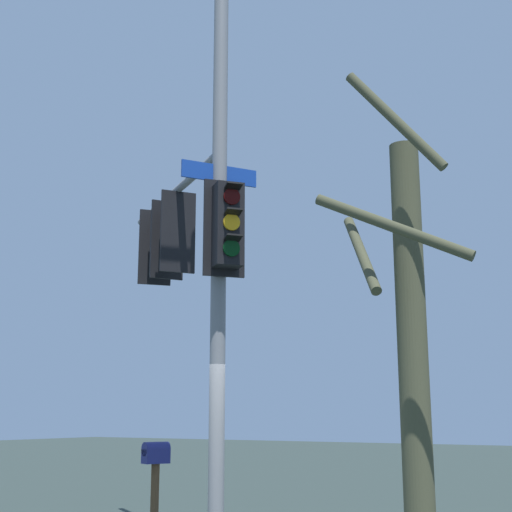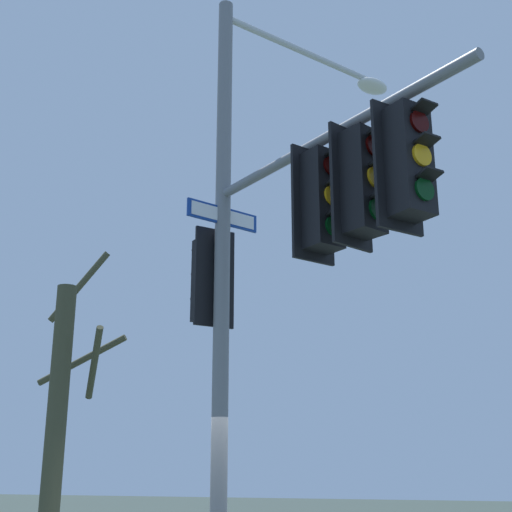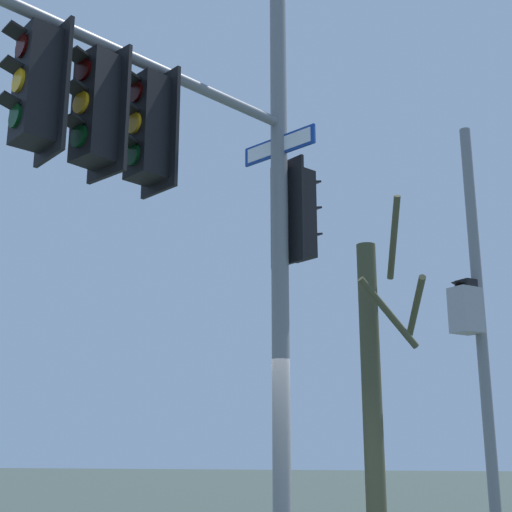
# 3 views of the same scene
# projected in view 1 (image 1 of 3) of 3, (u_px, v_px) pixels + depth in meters

# --- Properties ---
(main_signal_pole_assembly) EXTENTS (5.11, 3.96, 8.32)m
(main_signal_pole_assembly) POSITION_uv_depth(u_px,v_px,m) (182.00, 217.00, 10.84)
(main_signal_pole_assembly) COLOR slate
(main_signal_pole_assembly) RESTS_ON ground
(mailbox) EXTENTS (0.50, 0.40, 1.41)m
(mailbox) POSITION_uv_depth(u_px,v_px,m) (156.00, 460.00, 12.50)
(mailbox) COLOR #4C3823
(mailbox) RESTS_ON ground
(bare_tree_behind_pole) EXTENTS (1.01, 1.58, 5.28)m
(bare_tree_behind_pole) POSITION_uv_depth(u_px,v_px,m) (410.00, 352.00, 7.11)
(bare_tree_behind_pole) COLOR #444530
(bare_tree_behind_pole) RESTS_ON ground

